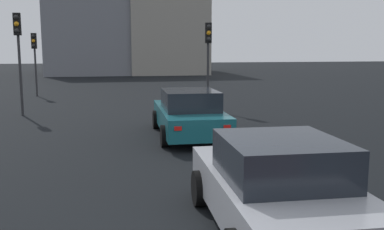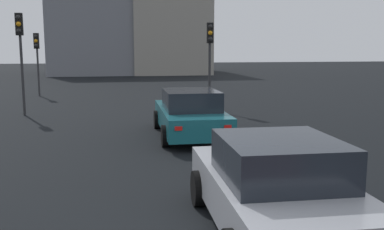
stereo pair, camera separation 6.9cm
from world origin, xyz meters
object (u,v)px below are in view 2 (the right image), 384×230
at_px(traffic_light_near_left, 37,51).
at_px(traffic_light_far_left, 210,48).
at_px(car_silver_left_second, 275,187).
at_px(traffic_light_near_right, 20,43).
at_px(car_teal_left_lead, 190,114).

bearing_deg(traffic_light_near_left, traffic_light_far_left, 54.42).
height_order(car_silver_left_second, traffic_light_near_left, traffic_light_near_left).
distance_m(car_silver_left_second, traffic_light_near_right, 14.59).
bearing_deg(traffic_light_near_right, car_teal_left_lead, 48.70).
distance_m(car_teal_left_lead, traffic_light_far_left, 6.26).
distance_m(car_silver_left_second, traffic_light_far_left, 13.42).
bearing_deg(traffic_light_near_left, car_silver_left_second, 23.71).
bearing_deg(traffic_light_far_left, traffic_light_near_right, -85.63).
bearing_deg(traffic_light_far_left, traffic_light_near_left, -127.48).
relative_size(car_teal_left_lead, traffic_light_near_right, 1.15).
xyz_separation_m(traffic_light_near_left, traffic_light_near_right, (-7.67, -0.53, 0.38)).
height_order(car_teal_left_lead, car_silver_left_second, car_silver_left_second).
distance_m(car_teal_left_lead, traffic_light_near_left, 14.93).
height_order(traffic_light_near_left, traffic_light_near_right, traffic_light_near_right).
distance_m(car_silver_left_second, traffic_light_near_left, 21.85).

